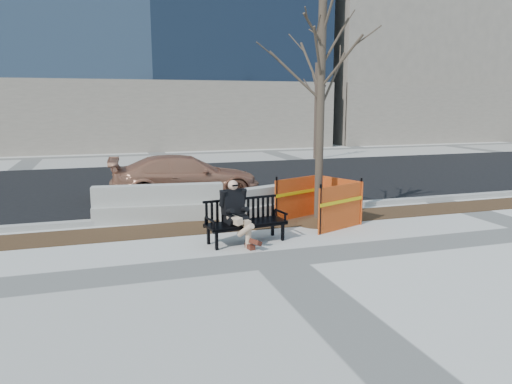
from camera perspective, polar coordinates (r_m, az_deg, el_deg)
ground at (r=8.76m, az=2.27°, el=-7.90°), size 120.00×120.00×0.00m
mulch_strip at (r=11.14m, az=-2.28°, el=-3.84°), size 40.00×1.20×0.02m
asphalt_street at (r=17.08m, az=-7.80°, el=1.11°), size 60.00×10.40×0.01m
curb at (r=12.02m, az=-3.48°, el=-2.51°), size 60.00×0.25×0.12m
bench at (r=9.76m, az=-1.18°, el=-5.96°), size 1.73×0.84×0.88m
seated_man at (r=9.71m, az=-2.46°, el=-6.05°), size 0.68×0.98×1.27m
tree_fence at (r=11.33m, az=7.28°, el=-3.70°), size 2.85×2.85×5.45m
sedan at (r=14.40m, az=-8.22°, el=-0.67°), size 4.41×1.98×1.25m
jersey_barrier_left at (r=11.77m, az=-11.33°, el=-3.29°), size 3.08×0.94×0.87m
jersey_barrier_right at (r=11.90m, az=2.03°, el=-2.93°), size 2.78×1.39×0.79m
far_tree_right at (r=24.40m, az=6.95°, el=3.93°), size 1.93×1.93×5.03m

